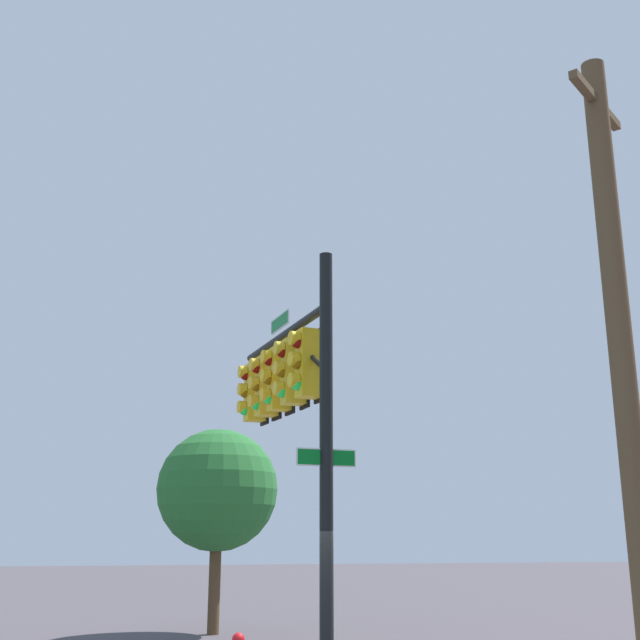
{
  "coord_description": "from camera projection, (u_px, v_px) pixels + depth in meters",
  "views": [
    {
      "loc": [
        -11.55,
        2.53,
        2.45
      ],
      "look_at": [
        1.13,
        -0.14,
        5.94
      ],
      "focal_mm": 44.87,
      "sensor_mm": 36.0,
      "label": 1
    }
  ],
  "objects": [
    {
      "name": "utility_pole",
      "position": [
        622.0,
        363.0,
        10.33
      ],
      "size": [
        1.26,
        1.45,
        8.98
      ],
      "color": "brown",
      "rests_on": "ground_plane"
    },
    {
      "name": "tree_far",
      "position": [
        218.0,
        490.0,
        21.28
      ],
      "size": [
        3.21,
        3.21,
        5.23
      ],
      "color": "#503B24",
      "rests_on": "ground_plane"
    },
    {
      "name": "signal_pole_assembly",
      "position": [
        287.0,
        396.0,
        13.52
      ],
      "size": [
        4.14,
        1.42,
        6.7
      ],
      "color": "black",
      "rests_on": "ground_plane"
    }
  ]
}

